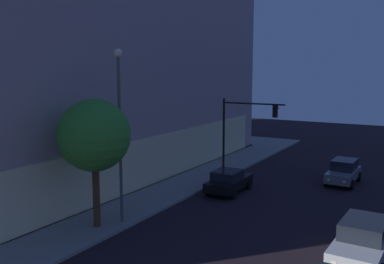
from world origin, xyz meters
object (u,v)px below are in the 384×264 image
at_px(sidewalk_tree, 94,136).
at_px(car_silver, 363,240).
at_px(modern_building, 2,54).
at_px(traffic_light_far_corner, 243,123).
at_px(car_black, 229,181).
at_px(car_grey, 344,171).
at_px(street_lamp_sidewalk, 119,117).

relative_size(sidewalk_tree, car_silver, 1.37).
distance_m(modern_building, sidewalk_tree, 19.83).
relative_size(modern_building, sidewalk_tree, 5.74).
height_order(traffic_light_far_corner, car_black, traffic_light_far_corner).
relative_size(traffic_light_far_corner, car_grey, 1.39).
bearing_deg(modern_building, car_silver, -98.86).
bearing_deg(street_lamp_sidewalk, car_grey, -30.43).
bearing_deg(modern_building, car_black, -85.20).
xyz_separation_m(car_silver, car_black, (6.43, 9.49, -0.11)).
height_order(modern_building, car_silver, modern_building).
height_order(modern_building, sidewalk_tree, modern_building).
distance_m(street_lamp_sidewalk, car_grey, 17.73).
distance_m(traffic_light_far_corner, car_silver, 15.65).
distance_m(modern_building, traffic_light_far_corner, 21.32).
distance_m(traffic_light_far_corner, car_grey, 8.19).
bearing_deg(car_black, traffic_light_far_corner, 12.54).
bearing_deg(car_grey, traffic_light_far_corner, 102.70).
xyz_separation_m(modern_building, car_grey, (8.05, -26.92, -8.71)).
xyz_separation_m(traffic_light_far_corner, sidewalk_tree, (-14.23, 1.99, 0.74)).
xyz_separation_m(modern_building, traffic_light_far_corner, (6.40, -19.61, -5.41)).
bearing_deg(sidewalk_tree, car_black, -17.58).
distance_m(street_lamp_sidewalk, car_silver, 12.97).
height_order(traffic_light_far_corner, car_silver, traffic_light_far_corner).
distance_m(modern_building, car_grey, 29.42).
relative_size(traffic_light_far_corner, sidewalk_tree, 0.88).
xyz_separation_m(car_silver, car_grey, (12.74, 3.22, -0.01)).
height_order(sidewalk_tree, car_black, sidewalk_tree).
height_order(traffic_light_far_corner, car_grey, traffic_light_far_corner).
height_order(modern_building, car_black, modern_building).
relative_size(modern_building, street_lamp_sidewalk, 4.17).
bearing_deg(sidewalk_tree, traffic_light_far_corner, -7.98).
height_order(sidewalk_tree, car_silver, sidewalk_tree).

